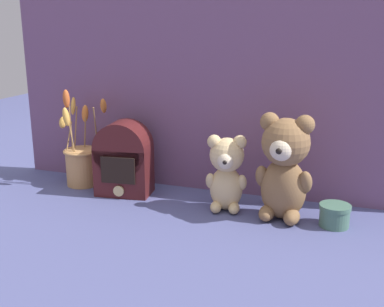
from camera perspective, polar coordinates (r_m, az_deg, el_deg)
ground_plane at (r=1.50m, az=-0.25°, el=-6.21°), size 4.00×4.00×0.00m
backdrop_wall at (r=1.57m, az=1.79°, el=7.83°), size 1.38×0.02×0.69m
teddy_bear_large at (r=1.38m, az=10.90°, el=-1.36°), size 0.17×0.16×0.31m
teddy_bear_medium at (r=1.44m, az=4.10°, el=-2.14°), size 0.13×0.12×0.23m
flower_vase at (r=1.71m, az=-12.93°, el=-0.82°), size 0.17×0.13×0.34m
vintage_radio at (r=1.58m, az=-8.10°, el=-0.64°), size 0.19×0.13×0.24m
decorative_tin_tall at (r=1.41m, az=16.54°, el=-7.03°), size 0.09×0.09×0.06m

